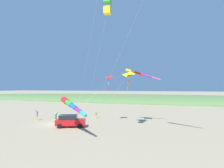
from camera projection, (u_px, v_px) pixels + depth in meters
ground_plane at (55, 124)px, 32.63m from camera, size 600.00×600.00×0.00m
dune_ridge_grassy at (135, 102)px, 84.21m from camera, size 28.00×240.00×6.21m
parked_car at (70, 121)px, 29.92m from camera, size 3.42×4.68×1.85m
cooler_box at (80, 123)px, 31.89m from camera, size 0.62×0.42×0.42m
person_adult_flyer at (56, 117)px, 33.12m from camera, size 0.56×0.65×1.89m
person_child_green_jacket at (96, 115)px, 38.52m from camera, size 0.45×0.43×1.25m
person_child_grey_jacket at (37, 115)px, 36.24m from camera, size 0.66×0.64×1.85m
kite_box_blue_topmost at (107, 5)px, 23.06m from camera, size 6.72×7.06×16.48m
kite_windsock_magenta_far_left at (138, 73)px, 32.97m from camera, size 2.19×17.59×9.07m
kite_windsock_checkered_midright at (70, 104)px, 24.99m from camera, size 10.56×5.67×4.74m
kite_delta_long_streamer_right at (128, 75)px, 30.22m from camera, size 5.58×8.31×8.39m
kite_delta_small_distant at (109, 77)px, 33.76m from camera, size 3.77×6.70×8.03m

